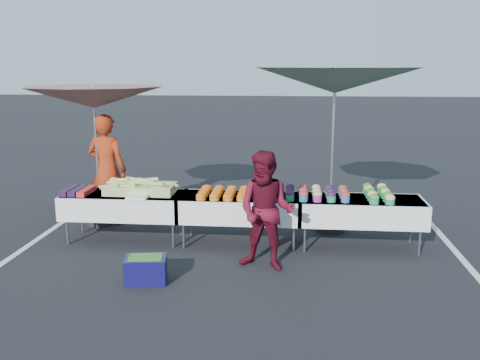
# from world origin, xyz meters

# --- Properties ---
(ground) EXTENTS (80.00, 80.00, 0.00)m
(ground) POSITION_xyz_m (0.00, 0.00, 0.00)
(ground) COLOR black
(stripe_left) EXTENTS (0.10, 5.00, 0.00)m
(stripe_left) POSITION_xyz_m (-3.20, 0.00, 0.00)
(stripe_left) COLOR silver
(stripe_left) RESTS_ON ground
(stripe_right) EXTENTS (0.10, 5.00, 0.00)m
(stripe_right) POSITION_xyz_m (3.20, 0.00, 0.00)
(stripe_right) COLOR silver
(stripe_right) RESTS_ON ground
(table_left) EXTENTS (1.86, 0.81, 0.75)m
(table_left) POSITION_xyz_m (-1.80, 0.00, 0.58)
(table_left) COLOR white
(table_left) RESTS_ON ground
(table_center) EXTENTS (1.86, 0.81, 0.75)m
(table_center) POSITION_xyz_m (0.00, 0.00, 0.58)
(table_center) COLOR white
(table_center) RESTS_ON ground
(table_right) EXTENTS (1.86, 0.81, 0.75)m
(table_right) POSITION_xyz_m (1.80, 0.00, 0.58)
(table_right) COLOR white
(table_right) RESTS_ON ground
(berry_punnets) EXTENTS (0.40, 0.54, 0.08)m
(berry_punnets) POSITION_xyz_m (-2.51, -0.06, 0.79)
(berry_punnets) COLOR black
(berry_punnets) RESTS_ON table_left
(corn_pile) EXTENTS (1.16, 0.57, 0.26)m
(corn_pile) POSITION_xyz_m (-1.56, 0.04, 0.84)
(corn_pile) COLOR #A9B65D
(corn_pile) RESTS_ON table_left
(plastic_bags) EXTENTS (0.30, 0.25, 0.05)m
(plastic_bags) POSITION_xyz_m (-1.50, -0.30, 0.78)
(plastic_bags) COLOR white
(plastic_bags) RESTS_ON table_left
(carrot_bowls) EXTENTS (0.75, 0.69, 0.11)m
(carrot_bowls) POSITION_xyz_m (-0.25, -0.01, 0.80)
(carrot_bowls) COLOR orange
(carrot_bowls) RESTS_ON table_center
(potato_cups) EXTENTS (1.34, 0.58, 0.16)m
(potato_cups) POSITION_xyz_m (0.95, 0.00, 0.83)
(potato_cups) COLOR #2563AE
(potato_cups) RESTS_ON table_right
(bean_baskets) EXTENTS (0.36, 0.86, 0.15)m
(bean_baskets) POSITION_xyz_m (2.06, 0.08, 0.82)
(bean_baskets) COLOR #21844C
(bean_baskets) RESTS_ON table_right
(vendor) EXTENTS (0.76, 0.56, 1.90)m
(vendor) POSITION_xyz_m (-2.36, 0.87, 0.95)
(vendor) COLOR #982C11
(vendor) RESTS_ON ground
(customer) EXTENTS (0.92, 0.80, 1.60)m
(customer) POSITION_xyz_m (0.44, -0.99, 0.80)
(customer) COLOR #570D1D
(customer) RESTS_ON ground
(umbrella_left) EXTENTS (2.36, 2.36, 2.37)m
(umbrella_left) POSITION_xyz_m (-2.50, 0.80, 2.15)
(umbrella_left) COLOR black
(umbrella_left) RESTS_ON ground
(umbrella_right) EXTENTS (3.18, 3.18, 2.69)m
(umbrella_right) POSITION_xyz_m (1.42, 0.80, 2.43)
(umbrella_right) COLOR black
(umbrella_right) RESTS_ON ground
(storage_bin) EXTENTS (0.56, 0.45, 0.33)m
(storage_bin) POSITION_xyz_m (-1.04, -1.60, 0.17)
(storage_bin) COLOR #100D45
(storage_bin) RESTS_ON ground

